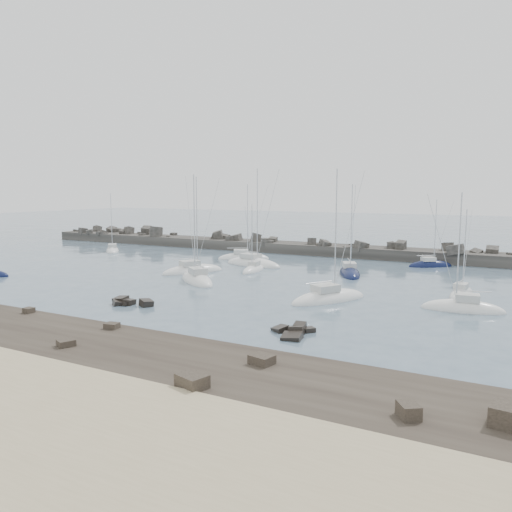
{
  "coord_description": "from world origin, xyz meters",
  "views": [
    {
      "loc": [
        30.23,
        -46.83,
        11.64
      ],
      "look_at": [
        -0.98,
        12.0,
        2.76
      ],
      "focal_mm": 35.0,
      "sensor_mm": 36.0,
      "label": 1
    }
  ],
  "objects_px": {
    "sailboat_1": "(113,251)",
    "sailboat_4": "(253,264)",
    "sailboat_14": "(430,266)",
    "sailboat_7": "(329,299)",
    "sailboat_5": "(197,280)",
    "sailboat_8": "(350,274)",
    "sailboat_13": "(243,258)",
    "sailboat_6": "(253,270)",
    "sailboat_10": "(461,294)",
    "sailboat_3": "(193,271)",
    "sailboat_9": "(463,309)"
  },
  "relations": [
    {
      "from": "sailboat_13",
      "to": "sailboat_14",
      "type": "bearing_deg",
      "value": 12.19
    },
    {
      "from": "sailboat_1",
      "to": "sailboat_9",
      "type": "bearing_deg",
      "value": -16.68
    },
    {
      "from": "sailboat_8",
      "to": "sailboat_14",
      "type": "xyz_separation_m",
      "value": [
        8.64,
        12.87,
        -0.01
      ]
    },
    {
      "from": "sailboat_1",
      "to": "sailboat_5",
      "type": "relative_size",
      "value": 0.8
    },
    {
      "from": "sailboat_3",
      "to": "sailboat_10",
      "type": "bearing_deg",
      "value": 1.81
    },
    {
      "from": "sailboat_7",
      "to": "sailboat_10",
      "type": "distance_m",
      "value": 15.26
    },
    {
      "from": "sailboat_8",
      "to": "sailboat_9",
      "type": "relative_size",
      "value": 1.08
    },
    {
      "from": "sailboat_5",
      "to": "sailboat_14",
      "type": "relative_size",
      "value": 1.34
    },
    {
      "from": "sailboat_5",
      "to": "sailboat_14",
      "type": "bearing_deg",
      "value": 48.28
    },
    {
      "from": "sailboat_6",
      "to": "sailboat_10",
      "type": "bearing_deg",
      "value": -7.97
    },
    {
      "from": "sailboat_8",
      "to": "sailboat_13",
      "type": "distance_m",
      "value": 21.54
    },
    {
      "from": "sailboat_3",
      "to": "sailboat_4",
      "type": "distance_m",
      "value": 10.84
    },
    {
      "from": "sailboat_9",
      "to": "sailboat_4",
      "type": "bearing_deg",
      "value": 152.99
    },
    {
      "from": "sailboat_4",
      "to": "sailboat_14",
      "type": "xyz_separation_m",
      "value": [
        24.47,
        11.59,
        -0.01
      ]
    },
    {
      "from": "sailboat_6",
      "to": "sailboat_10",
      "type": "distance_m",
      "value": 28.52
    },
    {
      "from": "sailboat_9",
      "to": "sailboat_10",
      "type": "distance_m",
      "value": 7.47
    },
    {
      "from": "sailboat_4",
      "to": "sailboat_5",
      "type": "xyz_separation_m",
      "value": [
        0.27,
        -15.56,
        0.01
      ]
    },
    {
      "from": "sailboat_5",
      "to": "sailboat_4",
      "type": "bearing_deg",
      "value": 90.99
    },
    {
      "from": "sailboat_14",
      "to": "sailboat_1",
      "type": "bearing_deg",
      "value": -171.18
    },
    {
      "from": "sailboat_1",
      "to": "sailboat_3",
      "type": "xyz_separation_m",
      "value": [
        27.44,
        -12.77,
        0.01
      ]
    },
    {
      "from": "sailboat_7",
      "to": "sailboat_4",
      "type": "bearing_deg",
      "value": 136.11
    },
    {
      "from": "sailboat_4",
      "to": "sailboat_7",
      "type": "xyz_separation_m",
      "value": [
        18.82,
        -18.1,
        0.0
      ]
    },
    {
      "from": "sailboat_1",
      "to": "sailboat_4",
      "type": "bearing_deg",
      "value": -5.13
    },
    {
      "from": "sailboat_13",
      "to": "sailboat_14",
      "type": "xyz_separation_m",
      "value": [
        29.15,
        6.3,
        -0.0
      ]
    },
    {
      "from": "sailboat_3",
      "to": "sailboat_1",
      "type": "bearing_deg",
      "value": 155.04
    },
    {
      "from": "sailboat_5",
      "to": "sailboat_6",
      "type": "relative_size",
      "value": 1.41
    },
    {
      "from": "sailboat_8",
      "to": "sailboat_7",
      "type": "bearing_deg",
      "value": -79.94
    },
    {
      "from": "sailboat_1",
      "to": "sailboat_13",
      "type": "relative_size",
      "value": 0.87
    },
    {
      "from": "sailboat_6",
      "to": "sailboat_9",
      "type": "height_order",
      "value": "sailboat_9"
    },
    {
      "from": "sailboat_3",
      "to": "sailboat_14",
      "type": "xyz_separation_m",
      "value": [
        28.84,
        21.5,
        -0.01
      ]
    },
    {
      "from": "sailboat_6",
      "to": "sailboat_13",
      "type": "distance_m",
      "value": 12.52
    },
    {
      "from": "sailboat_6",
      "to": "sailboat_8",
      "type": "distance_m",
      "value": 13.63
    },
    {
      "from": "sailboat_9",
      "to": "sailboat_13",
      "type": "bearing_deg",
      "value": 149.5
    },
    {
      "from": "sailboat_4",
      "to": "sailboat_6",
      "type": "relative_size",
      "value": 1.53
    },
    {
      "from": "sailboat_3",
      "to": "sailboat_10",
      "type": "relative_size",
      "value": 1.4
    },
    {
      "from": "sailboat_3",
      "to": "sailboat_4",
      "type": "xyz_separation_m",
      "value": [
        4.37,
        9.92,
        -0.0
      ]
    },
    {
      "from": "sailboat_9",
      "to": "sailboat_8",
      "type": "bearing_deg",
      "value": 136.95
    },
    {
      "from": "sailboat_4",
      "to": "sailboat_6",
      "type": "xyz_separation_m",
      "value": [
        2.67,
        -4.85,
        -0.01
      ]
    },
    {
      "from": "sailboat_1",
      "to": "sailboat_5",
      "type": "distance_m",
      "value": 36.99
    },
    {
      "from": "sailboat_4",
      "to": "sailboat_14",
      "type": "distance_m",
      "value": 27.08
    },
    {
      "from": "sailboat_1",
      "to": "sailboat_9",
      "type": "relative_size",
      "value": 0.95
    },
    {
      "from": "sailboat_5",
      "to": "sailboat_9",
      "type": "height_order",
      "value": "sailboat_5"
    },
    {
      "from": "sailboat_3",
      "to": "sailboat_8",
      "type": "relative_size",
      "value": 1.08
    },
    {
      "from": "sailboat_7",
      "to": "sailboat_9",
      "type": "height_order",
      "value": "sailboat_7"
    },
    {
      "from": "sailboat_1",
      "to": "sailboat_8",
      "type": "xyz_separation_m",
      "value": [
        47.65,
        -4.14,
        0.01
      ]
    },
    {
      "from": "sailboat_4",
      "to": "sailboat_9",
      "type": "height_order",
      "value": "sailboat_4"
    },
    {
      "from": "sailboat_7",
      "to": "sailboat_8",
      "type": "height_order",
      "value": "sailboat_7"
    },
    {
      "from": "sailboat_9",
      "to": "sailboat_14",
      "type": "distance_m",
      "value": 28.75
    },
    {
      "from": "sailboat_4",
      "to": "sailboat_6",
      "type": "height_order",
      "value": "sailboat_4"
    },
    {
      "from": "sailboat_3",
      "to": "sailboat_6",
      "type": "relative_size",
      "value": 1.39
    }
  ]
}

